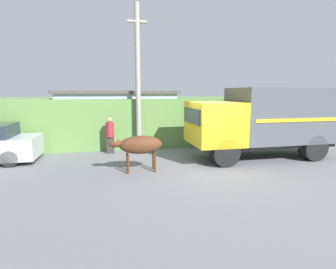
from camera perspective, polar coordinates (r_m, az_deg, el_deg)
ground_plane at (r=10.42m, az=8.55°, el=-6.99°), size 60.00×60.00×0.00m
hillside_embankment at (r=16.57m, az=0.22°, el=3.64°), size 32.00×6.03×2.55m
building_backdrop at (r=14.68m, az=-10.86°, el=3.62°), size 6.40×2.70×2.96m
cargo_truck at (r=12.27m, az=20.58°, el=3.16°), size 6.52×2.44×3.07m
brown_cow at (r=9.55m, az=-6.24°, el=-2.33°), size 1.94×0.66×1.34m
pedestrian_on_hill at (r=12.66m, az=-12.50°, el=0.13°), size 0.44×0.44×1.72m
utility_pole at (r=12.82m, az=-6.57°, el=12.25°), size 0.90×0.23×6.93m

